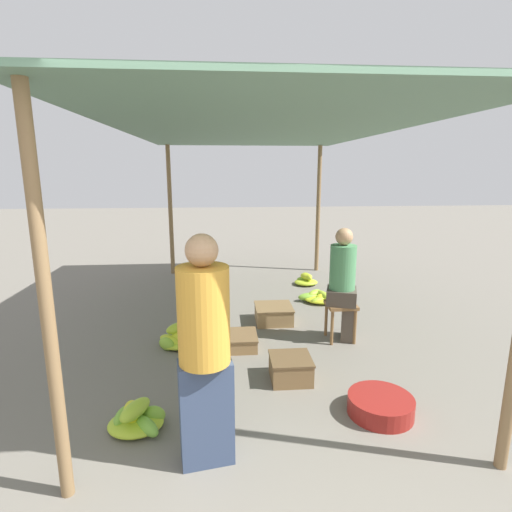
{
  "coord_description": "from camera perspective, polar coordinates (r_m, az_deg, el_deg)",
  "views": [
    {
      "loc": [
        -0.43,
        -1.94,
        2.0
      ],
      "look_at": [
        0.0,
        3.32,
        0.86
      ],
      "focal_mm": 28.0,
      "sensor_mm": 36.0,
      "label": 1
    }
  ],
  "objects": [
    {
      "name": "canopy_post_back_left",
      "position": [
        7.87,
        -12.13,
        6.31
      ],
      "size": [
        0.08,
        0.08,
        2.46
      ],
      "primitive_type": "cylinder",
      "color": "olive",
      "rests_on": "ground"
    },
    {
      "name": "banana_pile_right_1",
      "position": [
        6.3,
        9.08,
        -5.86
      ],
      "size": [
        0.65,
        0.48,
        0.17
      ],
      "color": "#9FC430",
      "rests_on": "ground"
    },
    {
      "name": "canopy_tarp",
      "position": [
        5.05,
        0.25,
        17.66
      ],
      "size": [
        3.28,
        5.93,
        0.04
      ],
      "primitive_type": "cube",
      "color": "#567A60",
      "rests_on": "canopy_post_front_left"
    },
    {
      "name": "stool",
      "position": [
        4.89,
        12.01,
        -7.66
      ],
      "size": [
        0.34,
        0.34,
        0.46
      ],
      "color": "brown",
      "rests_on": "ground"
    },
    {
      "name": "crate_mid",
      "position": [
        4.69,
        -2.62,
        -12.0
      ],
      "size": [
        0.44,
        0.44,
        0.16
      ],
      "color": "olive",
      "rests_on": "ground"
    },
    {
      "name": "crate_far",
      "position": [
        5.41,
        2.53,
        -8.25
      ],
      "size": [
        0.49,
        0.49,
        0.22
      ],
      "color": "#9E7A4C",
      "rests_on": "ground"
    },
    {
      "name": "basin_black",
      "position": [
        3.71,
        17.36,
        -19.7
      ],
      "size": [
        0.54,
        0.54,
        0.16
      ],
      "color": "maroon",
      "rests_on": "ground"
    },
    {
      "name": "canopy_post_back_right",
      "position": [
        8.03,
        8.88,
        6.55
      ],
      "size": [
        0.08,
        0.08,
        2.46
      ],
      "primitive_type": "cylinder",
      "color": "olive",
      "rests_on": "ground"
    },
    {
      "name": "vendor_foreground",
      "position": [
        2.73,
        -7.36,
        -13.1
      ],
      "size": [
        0.4,
        0.4,
        1.62
      ],
      "color": "#384766",
      "rests_on": "ground"
    },
    {
      "name": "banana_pile_left_1",
      "position": [
        4.77,
        -10.8,
        -11.72
      ],
      "size": [
        0.58,
        0.46,
        0.26
      ],
      "color": "#CBD528",
      "rests_on": "ground"
    },
    {
      "name": "vendor_seated",
      "position": [
        4.79,
        12.4,
        -3.69
      ],
      "size": [
        0.43,
        0.43,
        1.36
      ],
      "color": "#4C4238",
      "rests_on": "ground"
    },
    {
      "name": "crate_near",
      "position": [
        4.04,
        4.96,
        -15.7
      ],
      "size": [
        0.4,
        0.4,
        0.23
      ],
      "color": "brown",
      "rests_on": "ground"
    },
    {
      "name": "banana_pile_right_0",
      "position": [
        7.17,
        7.17,
        -3.41
      ],
      "size": [
        0.41,
        0.4,
        0.21
      ],
      "color": "#C1D12A",
      "rests_on": "ground"
    },
    {
      "name": "canopy_post_front_left",
      "position": [
        2.57,
        -27.73,
        -6.71
      ],
      "size": [
        0.08,
        0.08,
        2.46
      ],
      "primitive_type": "cylinder",
      "color": "olive",
      "rests_on": "ground"
    },
    {
      "name": "banana_pile_left_0",
      "position": [
        3.52,
        -16.6,
        -21.37
      ],
      "size": [
        0.45,
        0.42,
        0.24
      ],
      "color": "#73B238",
      "rests_on": "ground"
    }
  ]
}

